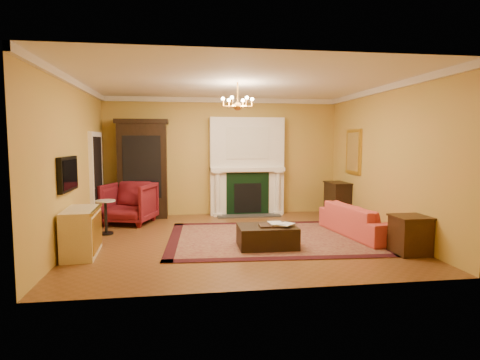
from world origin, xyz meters
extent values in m
cube|color=brown|center=(0.00, 0.00, -0.01)|extent=(6.00, 5.50, 0.02)
cube|color=white|center=(0.00, 0.00, 3.01)|extent=(6.00, 5.50, 0.02)
cube|color=gold|center=(0.00, 2.76, 1.50)|extent=(6.00, 0.02, 3.00)
cube|color=gold|center=(0.00, -2.76, 1.50)|extent=(6.00, 0.02, 3.00)
cube|color=gold|center=(-3.01, 0.00, 1.50)|extent=(0.02, 5.50, 3.00)
cube|color=gold|center=(3.01, 0.00, 1.50)|extent=(0.02, 5.50, 3.00)
cube|color=white|center=(0.60, 2.59, 1.25)|extent=(1.90, 0.32, 2.50)
cube|color=silver|center=(0.60, 2.42, 1.85)|extent=(1.10, 0.01, 0.80)
cube|color=black|center=(0.60, 2.42, 0.55)|extent=(1.10, 0.02, 1.10)
cube|color=black|center=(0.60, 2.42, 0.45)|extent=(0.70, 0.02, 0.75)
cube|color=#333333|center=(0.60, 2.30, 0.02)|extent=(1.60, 0.50, 0.04)
cube|color=white|center=(0.60, 2.53, 1.18)|extent=(1.90, 0.44, 0.10)
cylinder|color=white|center=(-0.18, 2.41, 0.59)|extent=(0.14, 0.14, 1.18)
cylinder|color=white|center=(1.38, 2.41, 0.59)|extent=(0.14, 0.14, 1.18)
cube|color=silver|center=(0.00, 2.71, 2.94)|extent=(6.00, 0.08, 0.12)
cube|color=silver|center=(-2.96, 0.00, 2.94)|extent=(0.08, 5.50, 0.12)
cube|color=silver|center=(2.96, 0.00, 2.94)|extent=(0.08, 5.50, 0.12)
cube|color=white|center=(-2.96, 1.70, 1.05)|extent=(0.08, 1.05, 2.10)
cube|color=black|center=(-2.92, 1.70, 1.02)|extent=(0.02, 0.85, 1.95)
cube|color=black|center=(-2.95, -0.60, 1.35)|extent=(0.08, 0.95, 0.58)
cube|color=black|center=(-2.90, -0.60, 1.35)|extent=(0.01, 0.85, 0.48)
cube|color=gold|center=(2.97, 1.40, 1.65)|extent=(0.05, 0.76, 1.05)
cube|color=white|center=(2.94, 1.40, 1.65)|extent=(0.01, 0.62, 0.90)
cylinder|color=gold|center=(0.00, 0.00, 2.80)|extent=(0.03, 0.03, 0.40)
sphere|color=gold|center=(0.00, 0.00, 2.55)|extent=(0.16, 0.16, 0.16)
sphere|color=#FFE5B2|center=(0.28, 0.00, 2.69)|extent=(0.07, 0.07, 0.07)
sphere|color=#FFE5B2|center=(0.14, 0.24, 2.69)|extent=(0.07, 0.07, 0.07)
sphere|color=#FFE5B2|center=(-0.14, 0.24, 2.69)|extent=(0.07, 0.07, 0.07)
sphere|color=#FFE5B2|center=(-0.28, 0.00, 2.69)|extent=(0.07, 0.07, 0.07)
sphere|color=#FFE5B2|center=(-0.14, -0.24, 2.69)|extent=(0.07, 0.07, 0.07)
sphere|color=#FFE5B2|center=(0.14, -0.24, 2.69)|extent=(0.07, 0.07, 0.07)
cube|color=#4F101D|center=(0.68, -0.07, 0.01)|extent=(4.20, 3.25, 0.02)
cube|color=black|center=(-2.01, 2.49, 1.16)|extent=(1.16, 0.53, 2.32)
imported|color=maroon|center=(-2.26, 1.77, 0.52)|extent=(1.27, 1.22, 1.05)
cylinder|color=black|center=(-2.61, 0.74, 0.02)|extent=(0.28, 0.28, 0.04)
cylinder|color=black|center=(-2.61, 0.74, 0.35)|extent=(0.06, 0.06, 0.63)
cylinder|color=silver|center=(-2.61, 0.74, 0.69)|extent=(0.39, 0.39, 0.03)
cube|color=beige|center=(-2.73, -0.76, 0.39)|extent=(0.55, 1.07, 0.78)
imported|color=#BB433B|center=(2.51, -0.11, 0.42)|extent=(0.87, 2.19, 0.83)
cube|color=#321C0D|center=(2.72, -1.49, 0.31)|extent=(0.54, 0.54, 0.62)
cube|color=black|center=(2.78, 1.84, 0.42)|extent=(0.45, 0.77, 0.85)
cube|color=black|center=(0.42, -0.75, 0.21)|extent=(1.03, 0.76, 0.38)
cube|color=black|center=(0.50, -0.79, 0.41)|extent=(0.46, 0.37, 0.03)
imported|color=gray|center=(0.46, -0.79, 0.59)|extent=(0.24, 0.04, 0.32)
imported|color=gray|center=(0.65, -0.80, 0.58)|extent=(0.18, 0.17, 0.31)
cylinder|color=gray|center=(-0.08, 2.53, 1.27)|extent=(0.11, 0.11, 0.09)
cone|color=#0E3514|center=(-0.08, 2.53, 1.49)|extent=(0.16, 0.16, 0.34)
cylinder|color=gray|center=(1.31, 2.53, 1.27)|extent=(0.11, 0.11, 0.09)
cone|color=#0E3514|center=(1.31, 2.53, 1.48)|extent=(0.15, 0.15, 0.32)
camera|label=1|loc=(-1.07, -7.61, 1.89)|focal=30.00mm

